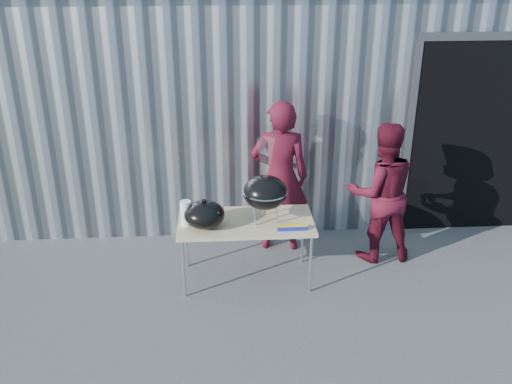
{
  "coord_description": "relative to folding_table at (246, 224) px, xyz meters",
  "views": [
    {
      "loc": [
        -0.33,
        -5.02,
        3.63
      ],
      "look_at": [
        0.05,
        0.7,
        1.05
      ],
      "focal_mm": 40.0,
      "sensor_mm": 36.0,
      "label": 1
    }
  ],
  "objects": [
    {
      "name": "white_tub",
      "position": [
        -0.55,
        0.19,
        0.09
      ],
      "size": [
        0.2,
        0.15,
        0.1
      ],
      "primitive_type": "cube",
      "color": "white",
      "rests_on": "folding_table"
    },
    {
      "name": "kettle_grill",
      "position": [
        0.21,
        -0.02,
        0.45
      ],
      "size": [
        0.49,
        0.49,
        0.95
      ],
      "color": "black",
      "rests_on": "folding_table"
    },
    {
      "name": "person_cook",
      "position": [
        0.45,
        0.73,
        0.25
      ],
      "size": [
        0.73,
        0.52,
        1.91
      ],
      "primitive_type": "imported",
      "rotation": [
        0.0,
        0.0,
        3.06
      ],
      "color": "#490C1B",
      "rests_on": "ground"
    },
    {
      "name": "person_bystander",
      "position": [
        1.62,
        0.41,
        0.15
      ],
      "size": [
        0.86,
        0.69,
        1.72
      ],
      "primitive_type": "imported",
      "rotation": [
        0.0,
        0.0,
        3.18
      ],
      "color": "#490C1B",
      "rests_on": "ground"
    },
    {
      "name": "building",
      "position": [
        0.98,
        3.99,
        0.83
      ],
      "size": [
        8.2,
        6.2,
        3.1
      ],
      "color": "silver",
      "rests_on": "ground"
    },
    {
      "name": "folding_table",
      "position": [
        0.0,
        0.0,
        0.0
      ],
      "size": [
        1.5,
        0.75,
        0.75
      ],
      "color": "tan",
      "rests_on": "ground"
    },
    {
      "name": "paper_towels",
      "position": [
        -0.65,
        -0.05,
        0.18
      ],
      "size": [
        0.12,
        0.12,
        0.28
      ],
      "primitive_type": "cylinder",
      "color": "white",
      "rests_on": "folding_table"
    },
    {
      "name": "foil_box",
      "position": [
        0.49,
        -0.25,
        0.07
      ],
      "size": [
        0.32,
        0.06,
        0.06
      ],
      "color": "#171B97",
      "rests_on": "folding_table"
    },
    {
      "name": "grill_lid",
      "position": [
        -0.45,
        -0.1,
        0.18
      ],
      "size": [
        0.44,
        0.44,
        0.32
      ],
      "color": "black",
      "rests_on": "folding_table"
    },
    {
      "name": "ground",
      "position": [
        0.07,
        -0.6,
        -0.71
      ],
      "size": [
        80.0,
        80.0,
        0.0
      ],
      "primitive_type": "plane",
      "color": "#434345"
    }
  ]
}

